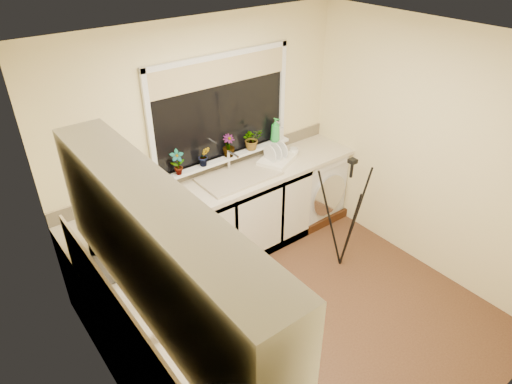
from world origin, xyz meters
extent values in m
plane|color=brown|center=(0.00, 0.00, 0.00)|extent=(3.20, 3.20, 0.00)
plane|color=white|center=(0.00, 0.00, 2.45)|extent=(3.20, 3.20, 0.00)
plane|color=#F5E2A3|center=(0.00, 1.50, 1.23)|extent=(3.20, 0.00, 3.20)
plane|color=#F5E2A3|center=(0.00, -1.50, 1.23)|extent=(3.20, 0.00, 3.20)
plane|color=#F5E2A3|center=(-1.60, 0.00, 1.23)|extent=(0.00, 3.00, 3.00)
plane|color=#F5E2A3|center=(1.60, 0.00, 1.23)|extent=(0.00, 3.00, 3.00)
cube|color=silver|center=(-0.33, 1.20, 0.43)|extent=(2.55, 0.60, 0.86)
cube|color=beige|center=(0.00, 1.20, 0.88)|extent=(3.20, 0.60, 0.04)
cube|color=beige|center=(-1.30, -0.30, 0.88)|extent=(0.60, 2.40, 0.04)
cube|color=silver|center=(-1.44, -0.45, 1.80)|extent=(0.28, 1.90, 0.70)
cube|color=beige|center=(-1.59, -0.30, 1.12)|extent=(0.02, 2.40, 0.45)
cube|color=beige|center=(0.00, 1.49, 0.97)|extent=(3.20, 0.02, 0.14)
cube|color=black|center=(0.20, 1.49, 1.55)|extent=(1.50, 0.02, 1.00)
cube|color=tan|center=(0.20, 1.46, 1.92)|extent=(1.50, 0.02, 0.25)
cube|color=white|center=(0.20, 1.43, 1.04)|extent=(1.60, 0.14, 0.03)
cube|color=tan|center=(0.20, 1.20, 0.91)|extent=(0.82, 0.46, 0.03)
cylinder|color=silver|center=(0.20, 1.38, 1.02)|extent=(0.03, 0.03, 0.24)
cube|color=silver|center=(1.27, 1.24, 0.44)|extent=(0.64, 0.62, 0.88)
cube|color=#95959C|center=(-0.68, 1.09, 0.91)|extent=(0.35, 0.26, 0.02)
cube|color=#5D78FF|center=(-0.68, 1.24, 1.04)|extent=(0.35, 0.08, 0.24)
cylinder|color=white|center=(-1.18, 0.13, 1.01)|extent=(0.17, 0.17, 0.22)
cube|color=white|center=(0.71, 1.22, 0.93)|extent=(0.49, 0.45, 0.06)
cylinder|color=white|center=(-1.40, -0.15, 0.96)|extent=(0.08, 0.08, 0.11)
imported|color=silver|center=(-1.30, 0.73, 1.05)|extent=(0.47, 0.60, 0.29)
imported|color=#999999|center=(-0.38, 1.39, 1.18)|extent=(0.16, 0.13, 0.26)
imported|color=#999999|center=(-0.08, 1.39, 1.16)|extent=(0.14, 0.13, 0.21)
imported|color=#999999|center=(0.23, 1.42, 1.17)|extent=(0.13, 0.13, 0.23)
imported|color=#999999|center=(0.52, 1.40, 1.17)|extent=(0.25, 0.23, 0.24)
imported|color=green|center=(0.84, 1.40, 1.18)|extent=(0.14, 0.14, 0.27)
imported|color=#999999|center=(0.89, 1.42, 1.16)|extent=(0.11, 0.11, 0.21)
imported|color=white|center=(0.97, 1.24, 0.94)|extent=(0.11, 0.11, 0.09)
camera|label=1|loc=(-2.11, -2.08, 3.19)|focal=31.82mm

